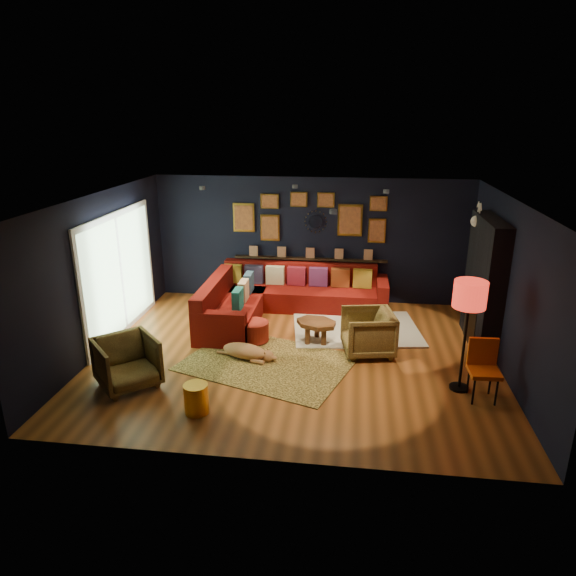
# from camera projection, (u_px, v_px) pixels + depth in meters

# --- Properties ---
(floor) EXTENTS (6.50, 6.50, 0.00)m
(floor) POSITION_uv_depth(u_px,v_px,m) (295.00, 355.00, 8.52)
(floor) COLOR #9A5222
(floor) RESTS_ON ground
(room_walls) EXTENTS (6.50, 6.50, 6.50)m
(room_walls) POSITION_uv_depth(u_px,v_px,m) (295.00, 263.00, 8.00)
(room_walls) COLOR black
(room_walls) RESTS_ON ground
(sectional) EXTENTS (3.41, 2.69, 0.86)m
(sectional) POSITION_uv_depth(u_px,v_px,m) (275.00, 298.00, 10.19)
(sectional) COLOR maroon
(sectional) RESTS_ON ground
(ledge) EXTENTS (3.20, 0.12, 0.04)m
(ledge) POSITION_uv_depth(u_px,v_px,m) (310.00, 259.00, 10.74)
(ledge) COLOR black
(ledge) RESTS_ON room_walls
(gallery_wall) EXTENTS (3.15, 0.04, 1.02)m
(gallery_wall) POSITION_uv_depth(u_px,v_px,m) (310.00, 216.00, 10.49)
(gallery_wall) COLOR gold
(gallery_wall) RESTS_ON room_walls
(sunburst_mirror) EXTENTS (0.47, 0.16, 0.47)m
(sunburst_mirror) POSITION_uv_depth(u_px,v_px,m) (316.00, 222.00, 10.51)
(sunburst_mirror) COLOR silver
(sunburst_mirror) RESTS_ON room_walls
(fireplace) EXTENTS (0.31, 1.60, 2.20)m
(fireplace) POSITION_uv_depth(u_px,v_px,m) (483.00, 287.00, 8.65)
(fireplace) COLOR black
(fireplace) RESTS_ON ground
(deer_head) EXTENTS (0.50, 0.28, 0.45)m
(deer_head) POSITION_uv_depth(u_px,v_px,m) (487.00, 221.00, 8.79)
(deer_head) COLOR white
(deer_head) RESTS_ON fireplace
(sliding_door) EXTENTS (0.06, 2.80, 2.20)m
(sliding_door) POSITION_uv_depth(u_px,v_px,m) (120.00, 274.00, 9.12)
(sliding_door) COLOR white
(sliding_door) RESTS_ON ground
(ceiling_spots) EXTENTS (3.30, 2.50, 0.06)m
(ceiling_spots) POSITION_uv_depth(u_px,v_px,m) (301.00, 193.00, 8.44)
(ceiling_spots) COLOR black
(ceiling_spots) RESTS_ON room_walls
(shag_rug) EXTENTS (2.49, 1.97, 0.03)m
(shag_rug) POSITION_uv_depth(u_px,v_px,m) (356.00, 329.00, 9.52)
(shag_rug) COLOR beige
(shag_rug) RESTS_ON ground
(leopard_rug) EXTENTS (3.00, 2.55, 0.01)m
(leopard_rug) POSITION_uv_depth(u_px,v_px,m) (267.00, 363.00, 8.25)
(leopard_rug) COLOR gold
(leopard_rug) RESTS_ON ground
(coffee_table) EXTENTS (0.90, 0.81, 0.37)m
(coffee_table) POSITION_uv_depth(u_px,v_px,m) (316.00, 325.00, 8.88)
(coffee_table) COLOR #5E2F17
(coffee_table) RESTS_ON shag_rug
(pouf) EXTENTS (0.51, 0.51, 0.33)m
(pouf) POSITION_uv_depth(u_px,v_px,m) (254.00, 331.00, 8.97)
(pouf) COLOR maroon
(pouf) RESTS_ON shag_rug
(armchair_left) EXTENTS (1.10, 1.10, 0.83)m
(armchair_left) POSITION_uv_depth(u_px,v_px,m) (127.00, 360.00, 7.44)
(armchair_left) COLOR #A4833B
(armchair_left) RESTS_ON ground
(armchair_right) EXTENTS (0.88, 0.92, 0.82)m
(armchair_right) POSITION_uv_depth(u_px,v_px,m) (368.00, 331.00, 8.46)
(armchair_right) COLOR #A4833B
(armchair_right) RESTS_ON ground
(gold_stool) EXTENTS (0.33, 0.33, 0.41)m
(gold_stool) POSITION_uv_depth(u_px,v_px,m) (196.00, 399.00, 6.83)
(gold_stool) COLOR gold
(gold_stool) RESTS_ON ground
(orange_chair) EXTENTS (0.42, 0.42, 0.86)m
(orange_chair) POSITION_uv_depth(u_px,v_px,m) (483.00, 364.00, 7.12)
(orange_chair) COLOR black
(orange_chair) RESTS_ON ground
(floor_lamp) EXTENTS (0.45, 0.45, 1.65)m
(floor_lamp) POSITION_uv_depth(u_px,v_px,m) (470.00, 299.00, 7.03)
(floor_lamp) COLOR black
(floor_lamp) RESTS_ON ground
(dog) EXTENTS (1.15, 0.77, 0.33)m
(dog) POSITION_uv_depth(u_px,v_px,m) (245.00, 348.00, 8.35)
(dog) COLOR #B87C4E
(dog) RESTS_ON leopard_rug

